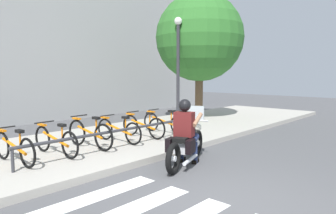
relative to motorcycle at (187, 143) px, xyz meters
The scene contains 14 objects.
ground_plane 2.16m from the motorcycle, 128.05° to the right, with size 48.00×48.00×0.00m, color #4C4C4F.
sidewalk 3.10m from the motorcycle, 114.98° to the left, with size 24.00×4.40×0.15m, color #A8A399.
crosswalk_stripe_4 2.69m from the motorcycle, behind, with size 2.80×0.40×0.01m, color white.
motorcycle is the anchor object (origin of this frame).
rider 0.37m from the motorcycle, 163.05° to the right, with size 0.74×0.67×1.44m.
bicycle_0 3.56m from the motorcycle, 140.32° to the left, with size 0.48×1.63×0.72m.
bicycle_1 2.93m from the motorcycle, 129.12° to the left, with size 0.48×1.68×0.74m.
bicycle_2 2.46m from the motorcycle, 112.85° to the left, with size 0.48×1.68×0.80m.
bicycle_3 2.27m from the motorcycle, 91.67° to the left, with size 0.48×1.66×0.72m.
bicycle_4 2.42m from the motorcycle, 70.05° to the left, with size 0.48×1.62×0.74m.
bicycle_5 2.85m from the motorcycle, 52.95° to the left, with size 0.48×1.67×0.72m.
bike_rack 1.79m from the motorcycle, 106.58° to the left, with size 5.05×0.07×0.49m.
street_lamp 5.09m from the motorcycle, 42.87° to the left, with size 0.28×0.28×3.98m.
tree_near_rack 7.03m from the motorcycle, 34.34° to the left, with size 3.59×3.59×5.25m.
Camera 1 is at (-3.89, -2.52, 1.97)m, focal length 33.27 mm.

